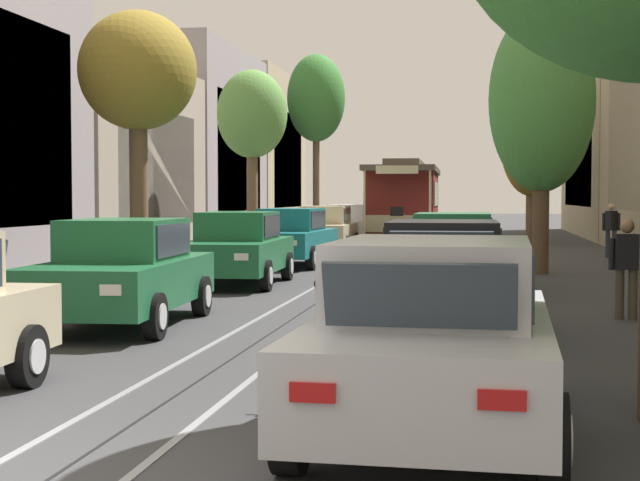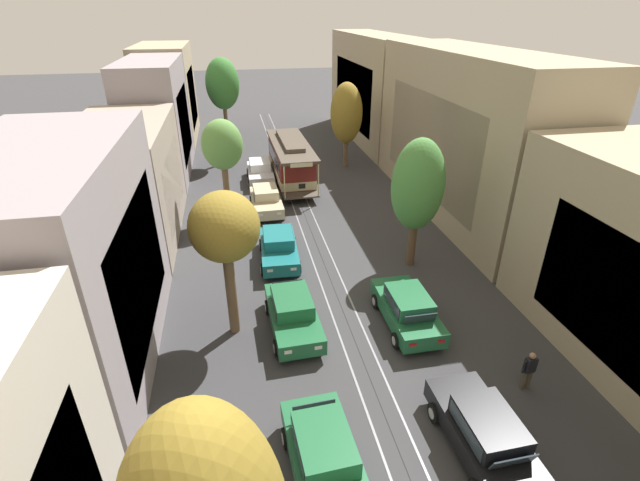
# 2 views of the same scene
# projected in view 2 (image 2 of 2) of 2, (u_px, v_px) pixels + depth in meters

# --- Properties ---
(ground_plane) EXTENTS (160.00, 160.00, 0.00)m
(ground_plane) POSITION_uv_depth(u_px,v_px,m) (316.00, 244.00, 25.23)
(ground_plane) COLOR #38383A
(trolley_track_rails) EXTENTS (1.14, 62.95, 0.01)m
(trolley_track_rails) POSITION_uv_depth(u_px,v_px,m) (306.00, 219.00, 28.27)
(trolley_track_rails) COLOR gray
(trolley_track_rails) RESTS_ON ground
(building_facade_left) EXTENTS (5.90, 54.65, 8.68)m
(building_facade_left) POSITION_uv_depth(u_px,v_px,m) (122.00, 172.00, 24.27)
(building_facade_left) COLOR beige
(building_facade_left) RESTS_ON ground
(building_facade_right) EXTENTS (5.23, 54.65, 9.67)m
(building_facade_right) POSITION_uv_depth(u_px,v_px,m) (464.00, 140.00, 27.89)
(building_facade_right) COLOR tan
(building_facade_right) RESTS_ON ground
(parked_car_green_second_left) EXTENTS (2.14, 4.42, 1.58)m
(parked_car_green_second_left) POSITION_uv_depth(u_px,v_px,m) (325.00, 459.00, 12.37)
(parked_car_green_second_left) COLOR #1E6038
(parked_car_green_second_left) RESTS_ON ground
(parked_car_green_mid_left) EXTENTS (2.10, 4.40, 1.58)m
(parked_car_green_mid_left) POSITION_uv_depth(u_px,v_px,m) (293.00, 313.00, 18.25)
(parked_car_green_mid_left) COLOR #1E6038
(parked_car_green_mid_left) RESTS_ON ground
(parked_car_teal_fourth_left) EXTENTS (2.14, 4.42, 1.58)m
(parked_car_teal_fourth_left) POSITION_uv_depth(u_px,v_px,m) (279.00, 247.00, 23.24)
(parked_car_teal_fourth_left) COLOR #196B70
(parked_car_teal_fourth_left) RESTS_ON ground
(parked_car_beige_fifth_left) EXTENTS (2.05, 4.38, 1.58)m
(parked_car_beige_fifth_left) POSITION_uv_depth(u_px,v_px,m) (266.00, 200.00, 28.92)
(parked_car_beige_fifth_left) COLOR #C1B28E
(parked_car_beige_fifth_left) RESTS_ON ground
(parked_car_white_sixth_left) EXTENTS (2.03, 4.37, 1.58)m
(parked_car_white_sixth_left) POSITION_uv_depth(u_px,v_px,m) (260.00, 171.00, 33.90)
(parked_car_white_sixth_left) COLOR silver
(parked_car_white_sixth_left) RESTS_ON ground
(parked_car_black_second_right) EXTENTS (2.05, 4.38, 1.58)m
(parked_car_black_second_right) POSITION_uv_depth(u_px,v_px,m) (485.00, 433.00, 13.11)
(parked_car_black_second_right) COLOR black
(parked_car_black_second_right) RESTS_ON ground
(parked_car_green_mid_right) EXTENTS (2.01, 4.37, 1.58)m
(parked_car_green_mid_right) POSITION_uv_depth(u_px,v_px,m) (407.00, 308.00, 18.53)
(parked_car_green_mid_right) COLOR #1E6038
(parked_car_green_mid_right) RESTS_ON ground
(street_tree_kerb_left_second) EXTENTS (2.61, 2.72, 6.03)m
(street_tree_kerb_left_second) POSITION_uv_depth(u_px,v_px,m) (224.00, 229.00, 16.42)
(street_tree_kerb_left_second) COLOR brown
(street_tree_kerb_left_second) RESTS_ON ground
(street_tree_kerb_left_mid) EXTENTS (2.38, 2.11, 6.16)m
(street_tree_kerb_left_mid) POSITION_uv_depth(u_px,v_px,m) (222.00, 146.00, 26.25)
(street_tree_kerb_left_mid) COLOR brown
(street_tree_kerb_left_mid) RESTS_ON ground
(street_tree_kerb_left_fourth) EXTENTS (2.64, 2.81, 8.36)m
(street_tree_kerb_left_fourth) POSITION_uv_depth(u_px,v_px,m) (223.00, 85.00, 35.73)
(street_tree_kerb_left_fourth) COLOR brown
(street_tree_kerb_left_fourth) RESTS_ON ground
(street_tree_kerb_right_second) EXTENTS (2.59, 2.13, 6.56)m
(street_tree_kerb_right_second) POSITION_uv_depth(u_px,v_px,m) (418.00, 186.00, 21.41)
(street_tree_kerb_right_second) COLOR brown
(street_tree_kerb_right_second) RESTS_ON ground
(street_tree_kerb_right_mid) EXTENTS (2.52, 2.74, 6.67)m
(street_tree_kerb_right_mid) POSITION_uv_depth(u_px,v_px,m) (346.00, 114.00, 35.71)
(street_tree_kerb_right_mid) COLOR brown
(street_tree_kerb_right_mid) RESTS_ON ground
(cable_car_trolley) EXTENTS (2.73, 9.16, 3.28)m
(cable_car_trolley) POSITION_uv_depth(u_px,v_px,m) (291.00, 160.00, 33.48)
(cable_car_trolley) COLOR maroon
(cable_car_trolley) RESTS_ON ground
(pedestrian_on_left_pavement) EXTENTS (0.55, 0.24, 1.56)m
(pedestrian_on_left_pavement) POSITION_uv_depth(u_px,v_px,m) (529.00, 369.00, 15.33)
(pedestrian_on_left_pavement) COLOR #4C4233
(pedestrian_on_left_pavement) RESTS_ON ground
(pedestrian_on_right_pavement) EXTENTS (0.55, 0.41, 1.69)m
(pedestrian_on_right_pavement) POSITION_uv_depth(u_px,v_px,m) (411.00, 195.00, 29.22)
(pedestrian_on_right_pavement) COLOR #282D38
(pedestrian_on_right_pavement) RESTS_ON ground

